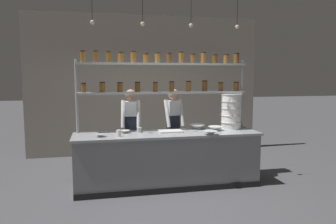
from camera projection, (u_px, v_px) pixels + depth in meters
ground_plane at (167, 186)px, 5.61m from camera, size 40.00×40.00×0.00m
back_wall at (146, 85)px, 7.83m from camera, size 5.52×0.12×3.27m
prep_counter at (168, 160)px, 5.56m from camera, size 3.12×0.76×0.92m
spice_shelf_unit at (164, 79)px, 5.73m from camera, size 3.01×0.28×2.30m
chef_left at (131, 126)px, 6.18m from camera, size 0.39×0.31×1.62m
chef_center at (173, 125)px, 6.27m from camera, size 0.40×0.32×1.63m
container_stack at (231, 111)px, 5.92m from camera, size 0.38×0.38×0.63m
cutting_board at (171, 131)px, 5.60m from camera, size 0.40×0.26×0.02m
prep_bowl_near_left at (100, 135)px, 5.16m from camera, size 0.16×0.16×0.04m
prep_bowl_center_front at (197, 127)px, 5.90m from camera, size 0.29×0.29×0.08m
prep_bowl_center_back at (215, 128)px, 5.75m from camera, size 0.26×0.26×0.07m
prep_bowl_near_right at (210, 133)px, 5.33m from camera, size 0.24×0.24×0.07m
prep_bowl_far_left at (125, 132)px, 5.50m from camera, size 0.17×0.17×0.05m
serving_cup_front at (139, 130)px, 5.56m from camera, size 0.08×0.08×0.09m
serving_cup_by_board at (119, 133)px, 5.20m from camera, size 0.08×0.08×0.10m
pendant_light_row at (168, 23)px, 5.30m from camera, size 2.47×0.07×0.56m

